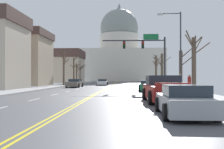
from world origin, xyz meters
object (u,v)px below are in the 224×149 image
Objects in this scene: sedan_near_00 at (148,86)px; pickup_truck_near_02 at (163,90)px; sedan_oncoming_00 at (75,83)px; sedan_near_03 at (184,101)px; pedestrian_01 at (180,82)px; bicycle_parked at (203,93)px; sedan_oncoming_01 at (102,82)px; sedan_near_01 at (157,89)px; street_lamp_right at (177,44)px; signal_gantry at (147,50)px; pedestrian_00 at (189,82)px.

pickup_truck_near_02 is at bearing -90.34° from sedan_near_00.
pickup_truck_near_02 is 1.19× the size of sedan_oncoming_00.
sedan_near_03 is 2.45× the size of pedestrian_01.
bicycle_parked is (-0.09, -7.64, -0.61)m from pedestrian_01.
sedan_oncoming_01 reaches higher than bicycle_parked.
sedan_near_01 is 27.19m from sedan_oncoming_01.
street_lamp_right is 1.68× the size of sedan_oncoming_00.
sedan_near_01 is at bearing -74.98° from sedan_oncoming_01.
pedestrian_01 reaches higher than pickup_truck_near_02.
street_lamp_right reaches higher than sedan_near_01.
signal_gantry is at bearing 110.53° from street_lamp_right.
sedan_oncoming_00 reaches higher than sedan_near_01.
sedan_oncoming_00 is (-10.18, 10.15, 0.04)m from sedan_near_00.
sedan_near_01 is 5.70m from bicycle_parked.
pedestrian_00 is at bearing 8.74° from street_lamp_right.
sedan_near_03 is 16.52m from pedestrian_00.
sedan_near_00 is 0.79× the size of pickup_truck_near_02.
pedestrian_00 reaches higher than sedan_near_00.
signal_gantry is 1.78× the size of sedan_near_00.
pickup_truck_near_02 is at bearing -91.00° from signal_gantry.
pickup_truck_near_02 is (-0.29, -6.01, 0.20)m from sedan_near_01.
street_lamp_right is 10.05m from bicycle_parked.
sedan_near_01 is (0.22, -6.69, 0.00)m from sedan_near_00.
pedestrian_01 is (2.45, -8.09, -3.87)m from signal_gantry.
pedestrian_00 is at bearing -42.24° from sedan_oncoming_00.
pedestrian_01 is at bearing 45.07° from sedan_near_01.
sedan_near_00 is at bearing 102.21° from bicycle_parked.
sedan_near_00 is (-2.71, 2.83, -4.28)m from street_lamp_right.
sedan_near_01 is 1.04× the size of sedan_near_03.
bicycle_parked is at bearing -65.62° from sedan_near_01.
sedan_near_01 is (-2.49, -3.87, -4.28)m from street_lamp_right.
sedan_near_03 is 30.54m from sedan_oncoming_00.
signal_gantry is 1.68× the size of sedan_oncoming_00.
pedestrian_00 reaches higher than pickup_truck_near_02.
street_lamp_right is at bearing -66.93° from sedan_oncoming_01.
sedan_near_03 is (-0.30, -11.97, 0.03)m from sedan_near_01.
signal_gantry is 5.87m from sedan_near_00.
sedan_oncoming_00 is (-10.10, 22.85, -0.15)m from pickup_truck_near_02.
pickup_truck_near_02 is 3.18× the size of bicycle_parked.
sedan_near_01 is at bearing -88.13° from sedan_near_00.
sedan_oncoming_00 is at bearing 131.73° from pedestrian_01.
sedan_near_03 is 0.93× the size of sedan_oncoming_01.
bicycle_parked is (2.35, -5.19, -0.06)m from sedan_near_01.
signal_gantry reaches higher than pedestrian_00.
sedan_near_00 is 2.66× the size of pedestrian_00.
sedan_near_00 is 2.56× the size of pedestrian_01.
sedan_near_00 is at bearing -93.17° from signal_gantry.
sedan_near_00 is 1.05× the size of sedan_near_03.
signal_gantry reaches higher than pedestrian_01.
pedestrian_00 is at bearing 76.01° from sedan_near_03.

